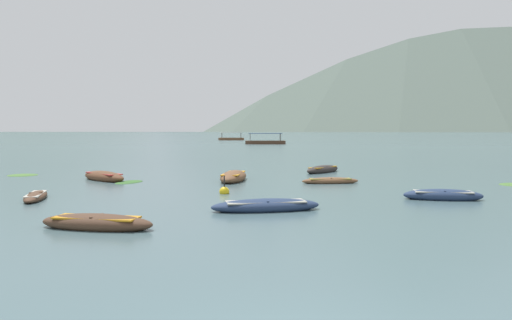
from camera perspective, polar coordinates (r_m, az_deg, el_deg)
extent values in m
plane|color=#476066|center=(1505.65, -2.48, 3.45)|extent=(6000.00, 6000.00, 0.00)
cone|color=#56665B|center=(1865.64, -27.39, 8.77)|extent=(1286.38, 1286.38, 369.89)
cone|color=#4C5B56|center=(1457.65, 1.03, 9.85)|extent=(801.83, 801.83, 325.19)
cone|color=#56665B|center=(1651.24, 18.65, 13.84)|extent=(1656.96, 1656.96, 605.27)
ellipsoid|color=#4C3323|center=(22.55, -24.90, -4.00)|extent=(1.41, 3.24, 0.39)
cube|color=#B7B2A3|center=(22.53, -24.91, -3.71)|extent=(1.02, 2.33, 0.05)
cube|color=#4C3323|center=(22.53, -24.91, -3.58)|extent=(0.53, 0.19, 0.04)
ellipsoid|color=brown|center=(26.91, 8.89, -2.51)|extent=(3.25, 1.00, 0.42)
cube|color=olive|center=(26.90, 8.89, -2.24)|extent=(2.34, 0.72, 0.05)
cube|color=brown|center=(26.89, 8.89, -2.14)|extent=(0.11, 0.55, 0.04)
ellipsoid|color=#4C3323|center=(15.21, -18.55, -7.18)|extent=(3.72, 1.85, 0.56)
cube|color=orange|center=(15.18, -18.57, -6.55)|extent=(2.68, 1.33, 0.05)
cube|color=#4C3323|center=(15.17, -18.57, -6.37)|extent=(0.24, 0.72, 0.04)
ellipsoid|color=brown|center=(29.56, -17.78, -1.94)|extent=(3.65, 3.75, 0.69)
cube|color=#B22D28|center=(29.54, -17.79, -1.53)|extent=(2.63, 2.70, 0.05)
cube|color=brown|center=(29.54, -17.79, -1.44)|extent=(0.63, 0.60, 0.04)
ellipsoid|color=#2D2826|center=(33.83, 8.02, -1.16)|extent=(3.33, 3.64, 0.63)
cube|color=orange|center=(33.82, 8.02, -0.84)|extent=(2.40, 2.62, 0.05)
cube|color=#2D2826|center=(33.81, 8.02, -0.76)|extent=(0.59, 0.52, 0.04)
ellipsoid|color=navy|center=(21.89, 21.50, -3.99)|extent=(3.43, 1.67, 0.57)
cube|color=#B7B2A3|center=(21.87, 21.51, -3.55)|extent=(2.47, 1.20, 0.05)
cube|color=navy|center=(21.87, 21.52, -3.42)|extent=(0.22, 0.72, 0.04)
ellipsoid|color=brown|center=(28.05, -2.72, -2.03)|extent=(2.07, 4.46, 0.73)
cube|color=orange|center=(28.03, -2.72, -1.59)|extent=(1.49, 3.21, 0.05)
cube|color=brown|center=(28.02, -2.72, -1.49)|extent=(0.94, 0.23, 0.04)
ellipsoid|color=navy|center=(17.62, 1.19, -5.55)|extent=(4.20, 1.73, 0.55)
cube|color=#B7B2A3|center=(17.59, 1.19, -5.02)|extent=(3.02, 1.25, 0.05)
cube|color=navy|center=(17.58, 1.19, -4.86)|extent=(0.19, 0.79, 0.04)
cube|color=brown|center=(145.64, -2.97, 2.51)|extent=(7.83, 3.53, 0.90)
cylinder|color=#4C4742|center=(144.62, -4.16, 2.94)|extent=(0.10, 0.10, 1.80)
cylinder|color=#4C4742|center=(147.02, -4.09, 2.95)|extent=(0.10, 0.10, 1.80)
cylinder|color=#4C4742|center=(144.29, -1.84, 2.95)|extent=(0.10, 0.10, 1.80)
cylinder|color=#4C4742|center=(146.70, -1.81, 2.96)|extent=(0.10, 0.10, 1.80)
cube|color=beige|center=(145.62, -2.97, 3.30)|extent=(6.58, 2.96, 0.12)
cube|color=#4C3323|center=(103.67, 1.11, 2.08)|extent=(8.78, 3.88, 0.90)
cylinder|color=#4C4742|center=(105.13, 2.89, 2.71)|extent=(0.10, 0.10, 1.80)
cylinder|color=#4C4742|center=(102.44, 2.97, 2.69)|extent=(0.10, 0.10, 1.80)
cylinder|color=#4C4742|center=(104.97, -0.70, 2.72)|extent=(0.10, 0.10, 1.80)
cylinder|color=#4C4742|center=(102.27, -0.71, 2.69)|extent=(0.10, 0.10, 1.80)
cube|color=#334C75|center=(103.64, 1.12, 3.20)|extent=(7.38, 3.26, 0.12)
sphere|color=yellow|center=(22.31, -3.82, -3.81)|extent=(0.47, 0.47, 0.47)
cylinder|color=black|center=(22.26, -3.82, -2.85)|extent=(0.06, 0.06, 0.75)
ellipsoid|color=#477033|center=(34.91, -26.18, -1.65)|extent=(2.67, 2.66, 0.14)
ellipsoid|color=#38662D|center=(28.06, -14.99, -2.60)|extent=(1.88, 2.45, 0.14)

